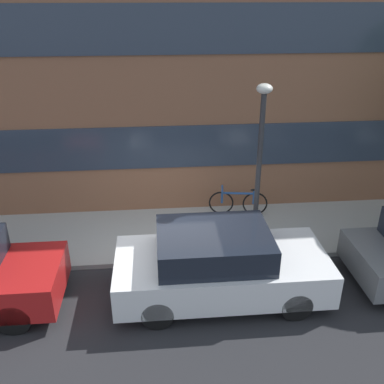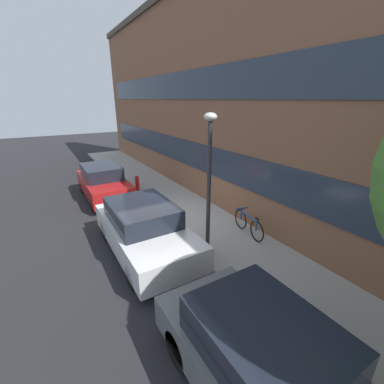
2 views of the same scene
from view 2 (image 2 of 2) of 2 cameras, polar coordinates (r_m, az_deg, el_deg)
ground_plane at (r=8.89m, az=-6.24°, el=-7.79°), size 56.00×56.00×0.00m
sidewalk_strip at (r=9.38m, az=0.68°, el=-5.71°), size 28.00×2.49×0.11m
rowhouse_facade at (r=9.45m, az=10.12°, el=20.42°), size 28.00×1.02×8.47m
parked_car_red at (r=11.83m, az=-19.12°, el=2.06°), size 3.85×1.62×1.43m
parked_car_white at (r=7.39m, az=-10.52°, el=-8.02°), size 4.06×1.82×1.42m
parked_car_grey at (r=4.34m, az=16.45°, el=-33.28°), size 3.81×1.73×1.41m
fire_hydrant at (r=11.95m, az=-12.05°, el=1.86°), size 0.45×0.25×0.76m
bicycle at (r=8.22m, az=12.42°, el=-6.84°), size 1.51×0.44×0.74m
lamp_post at (r=6.51m, az=3.85°, el=5.25°), size 0.32×0.32×3.72m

